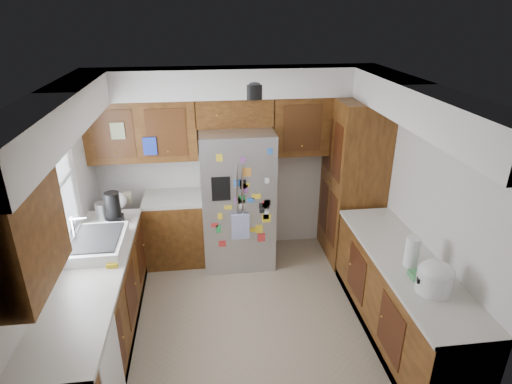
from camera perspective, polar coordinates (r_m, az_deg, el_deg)
floor at (r=4.95m, az=-1.07°, el=-16.20°), size 3.60×3.60×0.00m
room_shell at (r=4.37m, az=-3.15°, el=5.63°), size 3.64×3.24×2.52m
left_counter_run at (r=4.79m, az=-17.96°, el=-12.61°), size 1.36×3.20×0.92m
right_counter_run at (r=4.70m, az=18.65°, el=-13.66°), size 0.63×2.25×0.92m
pantry at (r=5.68m, az=12.77°, el=1.38°), size 0.60×0.90×2.15m
fridge at (r=5.49m, az=-2.50°, el=-0.81°), size 0.90×0.79×1.80m
bridge_cabinet at (r=5.36m, az=-2.92°, el=10.72°), size 0.96×0.34×0.35m
fridge_top_items at (r=5.25m, az=-2.61°, el=13.82°), size 0.74×0.37×0.27m
sink_assembly at (r=4.58m, az=-20.38°, el=-6.43°), size 0.52×0.73×0.37m
left_counter_clutter at (r=5.20m, az=-18.48°, el=-1.72°), size 0.34×0.81×0.38m
rice_cooker at (r=3.99m, az=22.81°, el=-10.41°), size 0.31×0.30×0.27m
paper_towel at (r=4.27m, az=20.09°, el=-7.46°), size 0.13×0.13×0.30m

